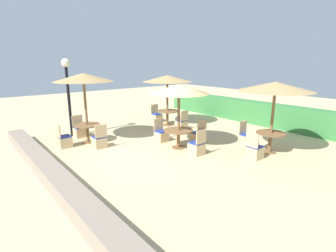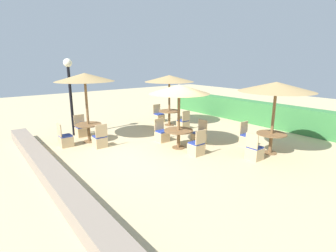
{
  "view_description": "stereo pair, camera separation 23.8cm",
  "coord_description": "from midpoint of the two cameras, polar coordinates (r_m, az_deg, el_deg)",
  "views": [
    {
      "loc": [
        7.2,
        -5.29,
        3.24
      ],
      "look_at": [
        0.0,
        0.6,
        0.9
      ],
      "focal_mm": 28.0,
      "sensor_mm": 36.0,
      "label": 1
    },
    {
      "loc": [
        7.35,
        -5.1,
        3.24
      ],
      "look_at": [
        0.0,
        0.6,
        0.9
      ],
      "focal_mm": 28.0,
      "sensor_mm": 36.0,
      "label": 2
    }
  ],
  "objects": [
    {
      "name": "patio_chair_back_right_south",
      "position": [
        9.3,
        18.98,
        -5.35
      ],
      "size": [
        0.46,
        0.46,
        0.93
      ],
      "color": "tan",
      "rests_on": "ground_plane"
    },
    {
      "name": "hedge_row",
      "position": [
        14.29,
        20.62,
        2.46
      ],
      "size": [
        13.0,
        0.7,
        1.15
      ],
      "primitive_type": "cube",
      "color": "#387A3D",
      "rests_on": "ground_plane"
    },
    {
      "name": "ground_plane",
      "position": [
        9.51,
        -2.15,
        -5.81
      ],
      "size": [
        40.0,
        40.0,
        0.0
      ],
      "primitive_type": "plane",
      "color": "#C6B284"
    },
    {
      "name": "round_table_back_left",
      "position": [
        13.33,
        0.79,
        2.69
      ],
      "size": [
        1.09,
        1.09,
        0.76
      ],
      "color": "brown",
      "rests_on": "ground_plane"
    },
    {
      "name": "patio_chair_back_left_east",
      "position": [
        12.66,
        3.86,
        0.48
      ],
      "size": [
        0.46,
        0.46,
        0.93
      ],
      "rotation": [
        0.0,
        0.0,
        1.57
      ],
      "color": "tan",
      "rests_on": "ground_plane"
    },
    {
      "name": "patio_chair_center_east",
      "position": [
        9.29,
        6.96,
        -4.69
      ],
      "size": [
        0.46,
        0.46,
        0.93
      ],
      "rotation": [
        0.0,
        0.0,
        1.57
      ],
      "color": "tan",
      "rests_on": "ground_plane"
    },
    {
      "name": "parasol_center",
      "position": [
        9.54,
        3.14,
        7.95
      ],
      "size": [
        2.23,
        2.23,
        2.39
      ],
      "color": "brown",
      "rests_on": "ground_plane"
    },
    {
      "name": "round_table_front_left",
      "position": [
        11.06,
        -16.32,
        -0.41
      ],
      "size": [
        1.03,
        1.03,
        0.74
      ],
      "color": "brown",
      "rests_on": "ground_plane"
    },
    {
      "name": "patio_chair_back_left_west",
      "position": [
        14.17,
        -1.55,
        1.98
      ],
      "size": [
        0.46,
        0.46,
        0.93
      ],
      "rotation": [
        0.0,
        0.0,
        -1.57
      ],
      "color": "tan",
      "rests_on": "ground_plane"
    },
    {
      "name": "parasol_front_left",
      "position": [
        10.75,
        -17.07,
        10.03
      ],
      "size": [
        2.29,
        2.29,
        2.77
      ],
      "color": "brown",
      "rests_on": "ground_plane"
    },
    {
      "name": "stone_border",
      "position": [
        8.05,
        -23.47,
        -9.25
      ],
      "size": [
        10.0,
        0.56,
        0.41
      ],
      "primitive_type": "cube",
      "color": "gray",
      "rests_on": "ground_plane"
    },
    {
      "name": "patio_chair_front_left_west",
      "position": [
        12.03,
        -17.8,
        -0.9
      ],
      "size": [
        0.46,
        0.46,
        0.93
      ],
      "rotation": [
        0.0,
        0.0,
        -1.57
      ],
      "color": "tan",
      "rests_on": "ground_plane"
    },
    {
      "name": "patio_chair_center_west",
      "position": [
        10.74,
        -0.69,
        -1.98
      ],
      "size": [
        0.46,
        0.46,
        0.93
      ],
      "rotation": [
        0.0,
        0.0,
        -1.57
      ],
      "color": "tan",
      "rests_on": "ground_plane"
    },
    {
      "name": "round_table_center",
      "position": [
        9.85,
        3.01,
        -1.68
      ],
      "size": [
        1.09,
        1.09,
        0.71
      ],
      "color": "brown",
      "rests_on": "ground_plane"
    },
    {
      "name": "patio_chair_back_right_west",
      "position": [
        10.66,
        17.44,
        -2.76
      ],
      "size": [
        0.46,
        0.46,
        0.93
      ],
      "rotation": [
        0.0,
        0.0,
        -1.57
      ],
      "color": "tan",
      "rests_on": "ground_plane"
    },
    {
      "name": "patio_chair_front_left_east",
      "position": [
        10.32,
        -13.96,
        -3.08
      ],
      "size": [
        0.46,
        0.46,
        0.93
      ],
      "rotation": [
        0.0,
        0.0,
        1.57
      ],
      "color": "tan",
      "rests_on": "ground_plane"
    },
    {
      "name": "lamp_post",
      "position": [
        11.96,
        -20.14,
        9.02
      ],
      "size": [
        0.36,
        0.36,
        3.32
      ],
      "color": "black",
      "rests_on": "ground_plane"
    },
    {
      "name": "parasol_back_left",
      "position": [
        13.1,
        0.81,
        10.25
      ],
      "size": [
        2.44,
        2.44,
        2.53
      ],
      "color": "brown",
      "rests_on": "ground_plane"
    },
    {
      "name": "round_table_back_right",
      "position": [
        10.02,
        22.18,
        -2.39
      ],
      "size": [
        1.02,
        1.02,
        0.74
      ],
      "color": "brown",
      "rests_on": "ground_plane"
    },
    {
      "name": "parasol_back_right",
      "position": [
        9.7,
        23.16,
        7.8
      ],
      "size": [
        2.54,
        2.54,
        2.53
      ],
      "color": "brown",
      "rests_on": "ground_plane"
    },
    {
      "name": "patio_chair_center_north",
      "position": [
        10.6,
        7.4,
        -2.32
      ],
      "size": [
        0.46,
        0.46,
        0.93
      ],
      "rotation": [
        0.0,
        0.0,
        3.14
      ],
      "color": "tan",
      "rests_on": "ground_plane"
    },
    {
      "name": "patio_chair_front_left_south",
      "position": [
        10.8,
        -20.83,
        -2.84
      ],
      "size": [
        0.46,
        0.46,
        0.93
      ],
      "color": "tan",
      "rests_on": "ground_plane"
    }
  ]
}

